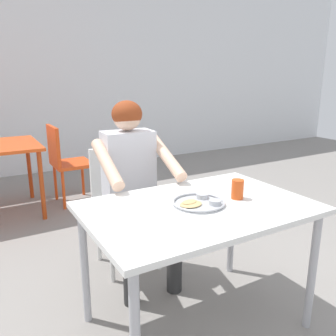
{
  "coord_description": "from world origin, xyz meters",
  "views": [
    {
      "loc": [
        -1.05,
        -1.36,
        1.39
      ],
      "look_at": [
        -0.09,
        0.3,
        0.88
      ],
      "focal_mm": 37.2,
      "sensor_mm": 36.0,
      "label": 1
    }
  ],
  "objects_px": {
    "chair_red_right": "(65,158)",
    "chair_foreground": "(123,198)",
    "diner_foreground": "(133,176)",
    "thali_tray": "(199,202)",
    "table_foreground": "(198,218)",
    "drinking_cup": "(238,189)"
  },
  "relations": [
    {
      "from": "chair_red_right",
      "to": "chair_foreground",
      "type": "bearing_deg",
      "value": -87.55
    },
    {
      "from": "diner_foreground",
      "to": "chair_red_right",
      "type": "height_order",
      "value": "diner_foreground"
    },
    {
      "from": "thali_tray",
      "to": "diner_foreground",
      "type": "bearing_deg",
      "value": 97.71
    },
    {
      "from": "chair_red_right",
      "to": "diner_foreground",
      "type": "bearing_deg",
      "value": -88.2
    },
    {
      "from": "table_foreground",
      "to": "thali_tray",
      "type": "relative_size",
      "value": 4.21
    },
    {
      "from": "table_foreground",
      "to": "drinking_cup",
      "type": "relative_size",
      "value": 10.98
    },
    {
      "from": "thali_tray",
      "to": "chair_red_right",
      "type": "bearing_deg",
      "value": 93.44
    },
    {
      "from": "chair_foreground",
      "to": "chair_red_right",
      "type": "distance_m",
      "value": 1.48
    },
    {
      "from": "thali_tray",
      "to": "drinking_cup",
      "type": "distance_m",
      "value": 0.24
    },
    {
      "from": "table_foreground",
      "to": "diner_foreground",
      "type": "height_order",
      "value": "diner_foreground"
    },
    {
      "from": "diner_foreground",
      "to": "thali_tray",
      "type": "bearing_deg",
      "value": -82.29
    },
    {
      "from": "table_foreground",
      "to": "drinking_cup",
      "type": "xyz_separation_m",
      "value": [
        0.24,
        -0.02,
        0.13
      ]
    },
    {
      "from": "chair_foreground",
      "to": "chair_red_right",
      "type": "xyz_separation_m",
      "value": [
        -0.06,
        1.47,
        0.01
      ]
    },
    {
      "from": "thali_tray",
      "to": "chair_foreground",
      "type": "xyz_separation_m",
      "value": [
        -0.08,
        0.87,
        -0.23
      ]
    },
    {
      "from": "thali_tray",
      "to": "chair_foreground",
      "type": "relative_size",
      "value": 0.32
    },
    {
      "from": "drinking_cup",
      "to": "diner_foreground",
      "type": "relative_size",
      "value": 0.09
    },
    {
      "from": "chair_foreground",
      "to": "chair_red_right",
      "type": "bearing_deg",
      "value": 92.45
    },
    {
      "from": "table_foreground",
      "to": "chair_red_right",
      "type": "relative_size",
      "value": 1.36
    },
    {
      "from": "chair_foreground",
      "to": "diner_foreground",
      "type": "bearing_deg",
      "value": -92.51
    },
    {
      "from": "chair_foreground",
      "to": "thali_tray",
      "type": "bearing_deg",
      "value": -84.89
    },
    {
      "from": "diner_foreground",
      "to": "table_foreground",
      "type": "bearing_deg",
      "value": -83.21
    },
    {
      "from": "table_foreground",
      "to": "diner_foreground",
      "type": "distance_m",
      "value": 0.66
    }
  ]
}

